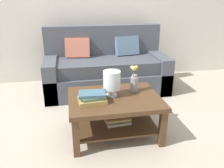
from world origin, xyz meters
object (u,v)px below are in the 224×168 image
object	(u,v)px
couch	(106,69)
book_stack_main	(92,97)
flower_pitcher	(134,81)
glass_hurricane_vase	(112,81)
coffee_table	(115,108)

from	to	relation	value
couch	book_stack_main	size ratio (longest dim) A/B	6.56
flower_pitcher	glass_hurricane_vase	bearing A→B (deg)	-164.49
coffee_table	couch	bearing A→B (deg)	84.90
glass_hurricane_vase	flower_pitcher	distance (m)	0.30
couch	book_stack_main	distance (m)	1.51
book_stack_main	glass_hurricane_vase	xyz separation A→B (m)	(0.23, 0.12, 0.13)
coffee_table	glass_hurricane_vase	world-z (taller)	glass_hurricane_vase
glass_hurricane_vase	flower_pitcher	xyz separation A→B (m)	(0.28, 0.08, -0.05)
book_stack_main	glass_hurricane_vase	world-z (taller)	glass_hurricane_vase
coffee_table	book_stack_main	world-z (taller)	book_stack_main
couch	book_stack_main	world-z (taller)	couch
flower_pitcher	coffee_table	bearing A→B (deg)	-154.34
glass_hurricane_vase	flower_pitcher	bearing A→B (deg)	15.51
couch	book_stack_main	bearing A→B (deg)	-104.68
couch	flower_pitcher	size ratio (longest dim) A/B	6.22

